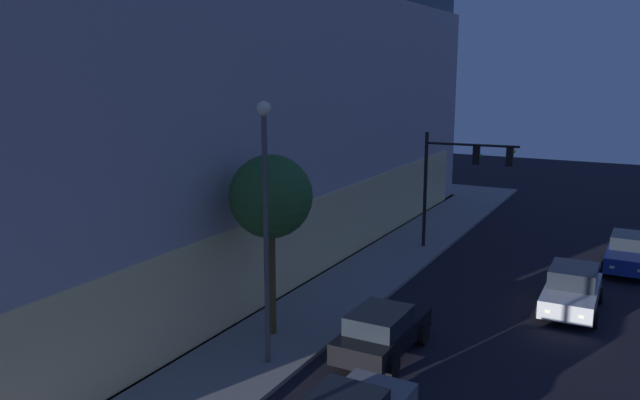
{
  "coord_description": "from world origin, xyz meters",
  "views": [
    {
      "loc": [
        -9.16,
        -3.96,
        9.09
      ],
      "look_at": [
        6.44,
        4.37,
        5.46
      ],
      "focal_mm": 35.35,
      "sensor_mm": 36.0,
      "label": 1
    }
  ],
  "objects_px": {
    "street_lamp_sidewalk": "(265,203)",
    "car_silver": "(572,289)",
    "sidewalk_tree": "(271,197)",
    "car_black": "(382,331)",
    "traffic_light_far_corner": "(460,169)",
    "car_blue": "(629,252)",
    "modern_building": "(101,95)"
  },
  "relations": [
    {
      "from": "car_black",
      "to": "car_silver",
      "type": "distance_m",
      "value": 8.7
    },
    {
      "from": "sidewalk_tree",
      "to": "car_blue",
      "type": "height_order",
      "value": "sidewalk_tree"
    },
    {
      "from": "car_blue",
      "to": "modern_building",
      "type": "bearing_deg",
      "value": 102.79
    },
    {
      "from": "modern_building",
      "to": "traffic_light_far_corner",
      "type": "distance_m",
      "value": 19.97
    },
    {
      "from": "street_lamp_sidewalk",
      "to": "car_silver",
      "type": "height_order",
      "value": "street_lamp_sidewalk"
    },
    {
      "from": "car_blue",
      "to": "street_lamp_sidewalk",
      "type": "bearing_deg",
      "value": 149.52
    },
    {
      "from": "street_lamp_sidewalk",
      "to": "car_blue",
      "type": "relative_size",
      "value": 1.75
    },
    {
      "from": "traffic_light_far_corner",
      "to": "street_lamp_sidewalk",
      "type": "distance_m",
      "value": 15.35
    },
    {
      "from": "street_lamp_sidewalk",
      "to": "car_silver",
      "type": "distance_m",
      "value": 13.08
    },
    {
      "from": "sidewalk_tree",
      "to": "car_black",
      "type": "bearing_deg",
      "value": -83.35
    },
    {
      "from": "sidewalk_tree",
      "to": "traffic_light_far_corner",
      "type": "bearing_deg",
      "value": -11.43
    },
    {
      "from": "street_lamp_sidewalk",
      "to": "car_blue",
      "type": "bearing_deg",
      "value": -30.48
    },
    {
      "from": "car_silver",
      "to": "car_blue",
      "type": "height_order",
      "value": "car_silver"
    },
    {
      "from": "modern_building",
      "to": "car_black",
      "type": "xyz_separation_m",
      "value": [
        -7.68,
        -20.18,
        -6.96
      ]
    },
    {
      "from": "traffic_light_far_corner",
      "to": "car_blue",
      "type": "relative_size",
      "value": 1.28
    },
    {
      "from": "sidewalk_tree",
      "to": "car_black",
      "type": "height_order",
      "value": "sidewalk_tree"
    },
    {
      "from": "traffic_light_far_corner",
      "to": "street_lamp_sidewalk",
      "type": "relative_size",
      "value": 0.73
    },
    {
      "from": "modern_building",
      "to": "sidewalk_tree",
      "type": "xyz_separation_m",
      "value": [
        -8.13,
        -16.28,
        -2.83
      ]
    },
    {
      "from": "traffic_light_far_corner",
      "to": "car_silver",
      "type": "bearing_deg",
      "value": -132.79
    },
    {
      "from": "traffic_light_far_corner",
      "to": "car_silver",
      "type": "height_order",
      "value": "traffic_light_far_corner"
    },
    {
      "from": "car_silver",
      "to": "car_blue",
      "type": "xyz_separation_m",
      "value": [
        6.6,
        -1.73,
        0.01
      ]
    },
    {
      "from": "car_blue",
      "to": "sidewalk_tree",
      "type": "bearing_deg",
      "value": 143.42
    },
    {
      "from": "modern_building",
      "to": "car_blue",
      "type": "distance_m",
      "value": 28.38
    },
    {
      "from": "modern_building",
      "to": "street_lamp_sidewalk",
      "type": "height_order",
      "value": "modern_building"
    },
    {
      "from": "traffic_light_far_corner",
      "to": "car_blue",
      "type": "height_order",
      "value": "traffic_light_far_corner"
    },
    {
      "from": "sidewalk_tree",
      "to": "car_silver",
      "type": "distance_m",
      "value": 12.37
    },
    {
      "from": "car_silver",
      "to": "car_blue",
      "type": "bearing_deg",
      "value": -14.69
    },
    {
      "from": "car_silver",
      "to": "modern_building",
      "type": "bearing_deg",
      "value": 88.83
    },
    {
      "from": "modern_building",
      "to": "car_silver",
      "type": "xyz_separation_m",
      "value": [
        -0.51,
        -25.1,
        -6.97
      ]
    },
    {
      "from": "car_blue",
      "to": "traffic_light_far_corner",
      "type": "bearing_deg",
      "value": 96.7
    },
    {
      "from": "street_lamp_sidewalk",
      "to": "car_silver",
      "type": "relative_size",
      "value": 1.79
    },
    {
      "from": "traffic_light_far_corner",
      "to": "street_lamp_sidewalk",
      "type": "height_order",
      "value": "street_lamp_sidewalk"
    }
  ]
}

